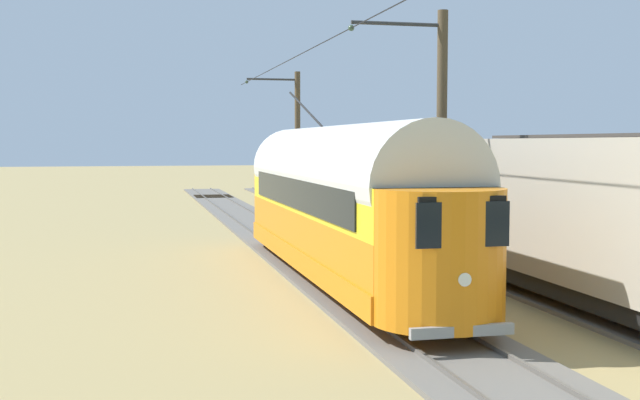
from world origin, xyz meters
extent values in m
plane|color=#9E8956|center=(0.00, 0.00, 0.00)|extent=(220.00, 220.00, 0.00)
cube|color=#666059|center=(-2.44, 0.00, 0.05)|extent=(2.80, 80.00, 0.10)
cube|color=#59544C|center=(-1.72, 0.00, 0.14)|extent=(0.07, 80.00, 0.08)
cube|color=#59544C|center=(-3.16, 0.00, 0.14)|extent=(0.07, 80.00, 0.08)
cube|color=#2D2316|center=(-2.44, -32.00, 0.11)|extent=(2.50, 0.24, 0.08)
cube|color=#2D2316|center=(-2.44, -31.35, 0.11)|extent=(2.50, 0.24, 0.08)
cube|color=#2D2316|center=(-2.44, -30.70, 0.11)|extent=(2.50, 0.24, 0.08)
cube|color=#2D2316|center=(-2.44, -30.05, 0.11)|extent=(2.50, 0.24, 0.08)
cube|color=#2D2316|center=(-2.44, -29.40, 0.11)|extent=(2.50, 0.24, 0.08)
cube|color=#666059|center=(2.44, 0.00, 0.05)|extent=(2.80, 80.00, 0.10)
cube|color=#59544C|center=(3.16, 0.00, 0.14)|extent=(0.07, 80.00, 0.08)
cube|color=#59544C|center=(1.72, 0.00, 0.14)|extent=(0.07, 80.00, 0.08)
cube|color=#2D2316|center=(2.44, -32.00, 0.11)|extent=(2.50, 0.24, 0.08)
cube|color=#2D2316|center=(2.44, -31.35, 0.11)|extent=(2.50, 0.24, 0.08)
cube|color=#2D2316|center=(2.44, -30.70, 0.11)|extent=(2.50, 0.24, 0.08)
cube|color=#2D2316|center=(2.44, -30.05, 0.11)|extent=(2.50, 0.24, 0.08)
cube|color=#2D2316|center=(2.44, -29.40, 0.11)|extent=(2.50, 0.24, 0.08)
cube|color=orange|center=(2.44, 3.72, 0.71)|extent=(2.65, 14.35, 0.55)
cube|color=orange|center=(2.44, 3.72, 1.46)|extent=(2.55, 14.35, 0.95)
cube|color=yellow|center=(2.44, 3.72, 2.46)|extent=(2.55, 14.35, 1.05)
cylinder|color=silver|center=(2.44, 3.72, 2.98)|extent=(2.65, 14.06, 2.65)
cylinder|color=orange|center=(2.44, 10.85, 1.70)|extent=(2.55, 2.55, 2.55)
cylinder|color=orange|center=(2.44, -3.40, 1.70)|extent=(2.55, 2.55, 2.55)
cube|color=black|center=(2.44, 11.98, 2.72)|extent=(1.63, 0.08, 0.36)
cube|color=black|center=(2.44, 12.02, 2.41)|extent=(1.73, 0.06, 0.80)
cube|color=black|center=(3.73, 3.72, 2.46)|extent=(0.04, 12.05, 0.80)
cube|color=black|center=(1.14, 3.72, 2.46)|extent=(0.04, 12.05, 0.80)
cylinder|color=silver|center=(2.44, 12.11, 1.46)|extent=(0.24, 0.06, 0.24)
cube|color=gray|center=(2.44, 12.04, 0.53)|extent=(1.94, 0.12, 0.20)
cylinder|color=black|center=(2.44, -0.86, 4.96)|extent=(0.07, 4.89, 1.37)
cylinder|color=black|center=(3.16, 8.31, 0.56)|extent=(0.10, 0.76, 0.76)
cylinder|color=black|center=(1.72, 8.31, 0.56)|extent=(0.10, 0.76, 0.76)
cylinder|color=black|center=(3.16, -0.87, 0.56)|extent=(0.10, 0.76, 0.76)
cylinder|color=black|center=(1.72, -0.87, 0.56)|extent=(0.10, 0.76, 0.76)
cube|color=#B2A893|center=(-2.44, 9.48, 2.33)|extent=(2.90, 12.97, 3.20)
cube|color=#332D28|center=(-2.44, 9.48, 3.99)|extent=(0.70, 11.67, 0.08)
cube|color=black|center=(-2.44, 9.48, 0.53)|extent=(2.70, 12.97, 0.36)
cylinder|color=black|center=(-3.16, 4.94, 0.60)|extent=(0.10, 0.84, 0.84)
cylinder|color=black|center=(-1.72, 4.94, 0.60)|extent=(0.10, 0.84, 0.84)
cylinder|color=#4C3D28|center=(-0.08, -14.09, 3.67)|extent=(0.28, 0.28, 7.33)
cylinder|color=#2D2D2D|center=(1.18, -14.09, 6.93)|extent=(2.52, 0.10, 0.10)
sphere|color=#334733|center=(2.44, -14.09, 6.78)|extent=(0.16, 0.16, 0.16)
cylinder|color=#4C3D28|center=(-0.08, 4.77, 3.67)|extent=(0.28, 0.28, 7.33)
cylinder|color=#2D2D2D|center=(1.18, 4.77, 6.93)|extent=(2.52, 0.10, 0.10)
sphere|color=#334733|center=(2.44, 4.77, 6.78)|extent=(0.16, 0.16, 0.16)
cylinder|color=black|center=(1.18, -14.09, 6.93)|extent=(2.52, 0.02, 0.02)
cube|color=#B2A519|center=(-2.44, -12.07, 0.40)|extent=(1.80, 0.60, 0.80)
camera|label=1|loc=(8.07, 24.89, 3.83)|focal=44.89mm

